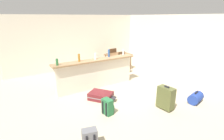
% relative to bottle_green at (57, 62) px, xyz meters
% --- Properties ---
extents(ground_plane, '(13.00, 13.00, 0.05)m').
position_rel_bottle_green_xyz_m(ground_plane, '(1.78, -0.36, -1.15)').
color(ground_plane, '#BCAD8E').
extents(wall_back, '(6.60, 0.10, 2.50)m').
position_rel_bottle_green_xyz_m(wall_back, '(1.78, 2.69, 0.12)').
color(wall_back, silver).
rests_on(wall_back, ground_plane).
extents(wall_right, '(0.10, 6.00, 2.50)m').
position_rel_bottle_green_xyz_m(wall_right, '(4.83, -0.06, 0.12)').
color(wall_right, silver).
rests_on(wall_right, ground_plane).
extents(partition_half_wall, '(2.80, 0.20, 0.98)m').
position_rel_bottle_green_xyz_m(partition_half_wall, '(1.30, 0.03, -0.64)').
color(partition_half_wall, silver).
rests_on(partition_half_wall, ground_plane).
extents(bar_countertop, '(2.96, 0.40, 0.05)m').
position_rel_bottle_green_xyz_m(bar_countertop, '(1.30, 0.03, -0.13)').
color(bar_countertop, '#93704C').
rests_on(bar_countertop, partition_half_wall).
extents(bottle_green, '(0.07, 0.07, 0.20)m').
position_rel_bottle_green_xyz_m(bottle_green, '(0.00, 0.00, 0.00)').
color(bottle_green, '#2D6B38').
rests_on(bottle_green, bar_countertop).
extents(bottle_amber, '(0.07, 0.07, 0.25)m').
position_rel_bottle_green_xyz_m(bottle_amber, '(0.72, 0.07, 0.02)').
color(bottle_amber, '#9E661E').
rests_on(bottle_amber, bar_countertop).
extents(bottle_white, '(0.07, 0.07, 0.21)m').
position_rel_bottle_green_xyz_m(bottle_white, '(1.28, 0.03, 0.01)').
color(bottle_white, silver).
rests_on(bottle_white, bar_countertop).
extents(bottle_blue, '(0.07, 0.07, 0.27)m').
position_rel_bottle_green_xyz_m(bottle_blue, '(1.88, 0.12, 0.03)').
color(bottle_blue, '#284C89').
rests_on(bottle_blue, bar_countertop).
extents(bottle_clear, '(0.06, 0.06, 0.21)m').
position_rel_bottle_green_xyz_m(bottle_clear, '(2.50, 0.11, 0.01)').
color(bottle_clear, silver).
rests_on(bottle_clear, bar_countertop).
extents(dining_table, '(1.10, 0.80, 0.74)m').
position_rel_bottle_green_xyz_m(dining_table, '(3.19, 1.45, -0.48)').
color(dining_table, brown).
rests_on(dining_table, ground_plane).
extents(dining_chair_near_partition, '(0.48, 0.48, 0.93)m').
position_rel_bottle_green_xyz_m(dining_chair_near_partition, '(3.10, 0.94, -0.61)').
color(dining_chair_near_partition, '#4C331E').
rests_on(dining_chair_near_partition, ground_plane).
extents(dining_chair_far_side, '(0.40, 0.40, 0.93)m').
position_rel_bottle_green_xyz_m(dining_chair_far_side, '(3.18, 2.01, -0.61)').
color(dining_chair_far_side, '#4C331E').
rests_on(dining_chair_far_side, ground_plane).
extents(suitcase_flat_maroon, '(0.81, 0.86, 0.22)m').
position_rel_bottle_green_xyz_m(suitcase_flat_maroon, '(1.00, -0.85, -1.02)').
color(suitcase_flat_maroon, maroon).
rests_on(suitcase_flat_maroon, ground_plane).
extents(suitcase_upright_olive, '(0.28, 0.46, 0.67)m').
position_rel_bottle_green_xyz_m(suitcase_upright_olive, '(2.21, -2.28, -0.80)').
color(suitcase_upright_olive, '#51562D').
rests_on(suitcase_upright_olive, ground_plane).
extents(backpack_green, '(0.28, 0.30, 0.42)m').
position_rel_bottle_green_xyz_m(backpack_green, '(0.75, -1.67, -0.92)').
color(backpack_green, '#286B3D').
rests_on(backpack_green, ground_plane).
extents(duffel_bag_blue, '(0.53, 0.39, 0.34)m').
position_rel_bottle_green_xyz_m(duffel_bag_blue, '(3.23, -2.51, -0.98)').
color(duffel_bag_blue, '#233D93').
rests_on(duffel_bag_blue, ground_plane).
extents(backpack_grey, '(0.32, 0.29, 0.42)m').
position_rel_bottle_green_xyz_m(backpack_grey, '(-0.16, -2.53, -0.92)').
color(backpack_grey, slate).
rests_on(backpack_grey, ground_plane).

